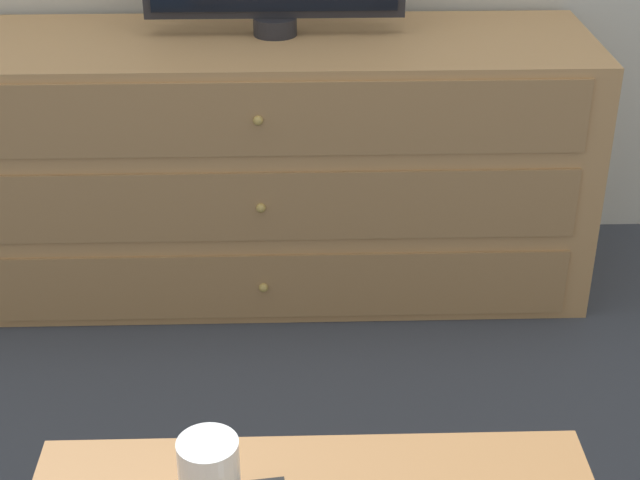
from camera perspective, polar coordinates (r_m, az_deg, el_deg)
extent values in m
plane|color=#383D47|center=(3.03, -2.82, 0.65)|extent=(12.00, 12.00, 0.00)
cube|color=tan|center=(2.63, -3.33, 4.40)|extent=(1.70, 0.50, 0.69)
cube|color=#A1794C|center=(2.52, -3.31, -2.72)|extent=(1.56, 0.01, 0.18)
sphere|color=tan|center=(2.51, -3.31, -2.79)|extent=(0.02, 0.02, 0.02)
cube|color=#A1794C|center=(2.41, -3.46, 1.94)|extent=(1.56, 0.01, 0.18)
sphere|color=tan|center=(2.40, -3.46, 1.87)|extent=(0.02, 0.02, 0.02)
cube|color=#A1794C|center=(2.31, -3.62, 7.01)|extent=(1.56, 0.01, 0.18)
sphere|color=tan|center=(2.31, -3.63, 6.95)|extent=(0.02, 0.02, 0.02)
cylinder|color=#232328|center=(2.54, -2.63, 12.33)|extent=(0.11, 0.11, 0.05)
cylinder|color=white|center=(1.38, -6.45, -13.45)|extent=(0.08, 0.08, 0.11)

